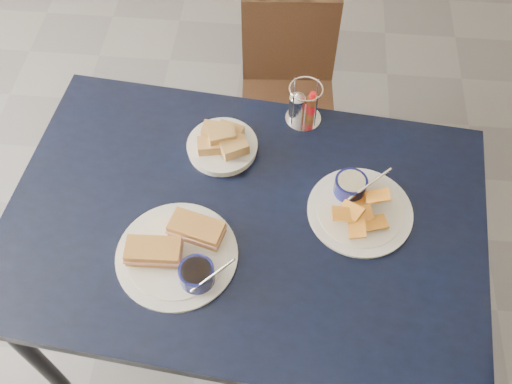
# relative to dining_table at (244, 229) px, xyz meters

# --- Properties ---
(ground) EXTENTS (6.00, 6.00, 0.00)m
(ground) POSITION_rel_dining_table_xyz_m (-0.17, -0.19, -0.69)
(ground) COLOR #525358
(ground) RESTS_ON ground
(dining_table) EXTENTS (1.38, 0.99, 0.75)m
(dining_table) POSITION_rel_dining_table_xyz_m (0.00, 0.00, 0.00)
(dining_table) COLOR black
(dining_table) RESTS_ON ground
(chair_far) EXTENTS (0.39, 0.37, 0.78)m
(chair_far) POSITION_rel_dining_table_xyz_m (0.09, 0.82, -0.25)
(chair_far) COLOR black
(chair_far) RESTS_ON ground
(sandwich_plate) EXTENTS (0.32, 0.32, 0.12)m
(sandwich_plate) POSITION_rel_dining_table_xyz_m (-0.15, -0.13, 0.08)
(sandwich_plate) COLOR white
(sandwich_plate) RESTS_ON dining_table
(plantain_plate) EXTENTS (0.29, 0.29, 0.12)m
(plantain_plate) POSITION_rel_dining_table_xyz_m (0.31, 0.06, 0.08)
(plantain_plate) COLOR white
(plantain_plate) RESTS_ON dining_table
(bread_basket) EXTENTS (0.20, 0.20, 0.08)m
(bread_basket) POSITION_rel_dining_table_xyz_m (-0.09, 0.23, 0.09)
(bread_basket) COLOR white
(bread_basket) RESTS_ON dining_table
(condiment_caddy) EXTENTS (0.11, 0.11, 0.14)m
(condiment_caddy) POSITION_rel_dining_table_xyz_m (0.14, 0.37, 0.12)
(condiment_caddy) COLOR silver
(condiment_caddy) RESTS_ON dining_table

